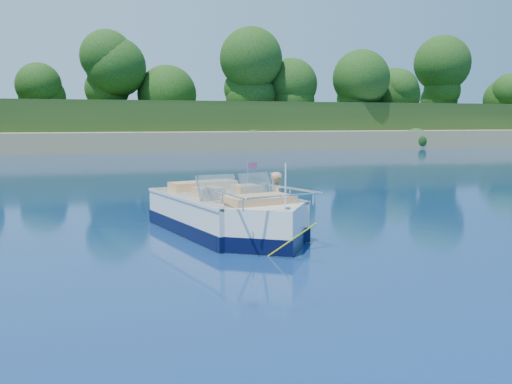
% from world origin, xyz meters
% --- Properties ---
extents(ground, '(160.00, 160.00, 0.00)m').
position_xyz_m(ground, '(0.00, 0.00, 0.00)').
color(ground, '#091F3F').
rests_on(ground, ground).
extents(shoreline, '(170.00, 59.00, 6.00)m').
position_xyz_m(shoreline, '(0.00, 63.77, 0.98)').
color(shoreline, '#A0885D').
rests_on(shoreline, ground).
extents(treeline, '(150.00, 7.12, 8.19)m').
position_xyz_m(treeline, '(0.04, 41.01, 5.55)').
color(treeline, black).
rests_on(treeline, ground).
extents(motorboat, '(2.75, 5.54, 1.87)m').
position_xyz_m(motorboat, '(-2.30, 2.49, 0.36)').
color(motorboat, white).
rests_on(motorboat, ground).
extents(tow_tube, '(1.92, 1.92, 0.39)m').
position_xyz_m(tow_tube, '(-0.73, 3.86, 0.10)').
color(tow_tube, yellow).
rests_on(tow_tube, ground).
extents(boy, '(0.57, 0.91, 1.66)m').
position_xyz_m(boy, '(-0.73, 3.96, 0.00)').
color(boy, tan).
rests_on(boy, ground).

